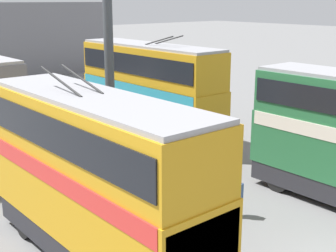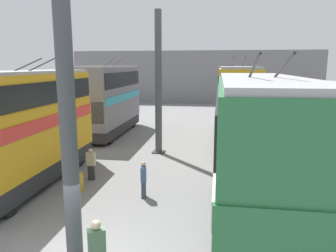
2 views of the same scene
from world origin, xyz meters
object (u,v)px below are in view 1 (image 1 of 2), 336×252
at_px(bus_left_far, 149,85).
at_px(person_aisle_midway, 237,197).
at_px(person_by_right_row, 144,204).
at_px(oil_drum, 170,230).
at_px(bus_right_mid, 95,171).

distance_m(bus_left_far, person_aisle_midway, 11.51).
relative_size(bus_left_far, person_by_right_row, 6.63).
bearing_deg(oil_drum, person_aisle_midway, -93.74).
height_order(bus_left_far, oil_drum, bus_left_far).
relative_size(bus_right_mid, person_aisle_midway, 5.89).
distance_m(bus_left_far, oil_drum, 12.87).
bearing_deg(bus_right_mid, person_aisle_midway, -96.81).
bearing_deg(bus_right_mid, bus_left_far, -44.84).
height_order(bus_left_far, person_aisle_midway, bus_left_far).
xyz_separation_m(person_by_right_row, oil_drum, (-1.52, 0.07, -0.41)).
relative_size(bus_left_far, person_aisle_midway, 6.69).
distance_m(person_aisle_midway, person_by_right_row, 3.45).
bearing_deg(bus_left_far, person_aisle_midway, 158.11).
bearing_deg(person_by_right_row, oil_drum, -3.79).
xyz_separation_m(bus_right_mid, oil_drum, (-0.46, -2.49, -2.57)).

